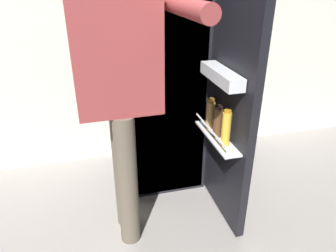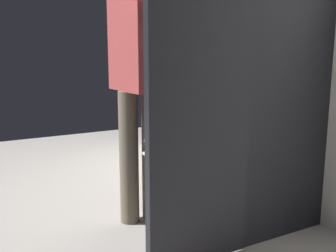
{
  "view_description": "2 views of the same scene",
  "coord_description": "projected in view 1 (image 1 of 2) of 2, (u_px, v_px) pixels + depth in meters",
  "views": [
    {
      "loc": [
        -0.48,
        -1.6,
        1.49
      ],
      "look_at": [
        -0.08,
        -0.06,
        0.72
      ],
      "focal_mm": 33.38,
      "sensor_mm": 36.0,
      "label": 1
    },
    {
      "loc": [
        1.83,
        -1.05,
        1.07
      ],
      "look_at": [
        -0.06,
        0.0,
        0.66
      ],
      "focal_mm": 41.69,
      "sensor_mm": 36.0,
      "label": 2
    }
  ],
  "objects": [
    {
      "name": "kitchen_wall",
      "position": [
        145.0,
        7.0,
        2.43
      ],
      "size": [
        4.4,
        0.1,
        2.54
      ],
      "primitive_type": "cube",
      "color": "silver",
      "rests_on": "ground_plane"
    },
    {
      "name": "ground_plane",
      "position": [
        177.0,
        215.0,
        2.15
      ],
      "size": [
        6.31,
        6.31,
        0.0
      ],
      "primitive_type": "plane",
      "color": "gray"
    },
    {
      "name": "person",
      "position": [
        120.0,
        79.0,
        1.6
      ],
      "size": [
        0.55,
        0.75,
        1.67
      ],
      "color": "#665B4C",
      "rests_on": "ground_plane"
    },
    {
      "name": "refrigerator",
      "position": [
        161.0,
        73.0,
        2.25
      ],
      "size": [
        0.63,
        1.22,
        1.71
      ],
      "color": "black",
      "rests_on": "ground_plane"
    }
  ]
}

